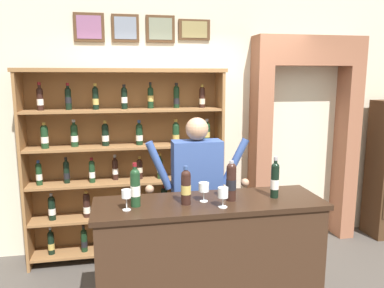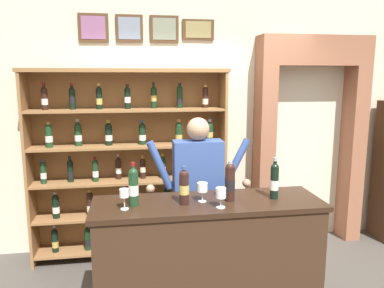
# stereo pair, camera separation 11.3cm
# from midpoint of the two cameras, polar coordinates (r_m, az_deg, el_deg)

# --- Properties ---
(back_wall) EXTENTS (12.00, 0.19, 3.09)m
(back_wall) POSITION_cam_midpoint_polar(r_m,az_deg,el_deg) (4.52, 1.15, 4.23)
(back_wall) COLOR beige
(back_wall) RESTS_ON ground
(wine_shelf) EXTENTS (2.15, 0.37, 2.09)m
(wine_shelf) POSITION_cam_midpoint_polar(r_m,az_deg,el_deg) (4.22, -8.64, -2.37)
(wine_shelf) COLOR olive
(wine_shelf) RESTS_ON ground
(archway_doorway) EXTENTS (1.32, 0.45, 2.47)m
(archway_doorway) POSITION_cam_midpoint_polar(r_m,az_deg,el_deg) (4.83, 17.49, 2.30)
(archway_doorway) COLOR #935B42
(archway_doorway) RESTS_ON ground
(tasting_counter) EXTENTS (1.81, 0.57, 1.05)m
(tasting_counter) POSITION_cam_midpoint_polar(r_m,az_deg,el_deg) (3.22, 3.41, -17.42)
(tasting_counter) COLOR #382316
(tasting_counter) RESTS_ON ground
(shopkeeper) EXTENTS (1.00, 0.22, 1.64)m
(shopkeeper) POSITION_cam_midpoint_polar(r_m,az_deg,el_deg) (3.59, 1.80, -5.81)
(shopkeeper) COLOR #2D3347
(shopkeeper) RESTS_ON ground
(tasting_bottle_super_tuscan) EXTENTS (0.07, 0.07, 0.34)m
(tasting_bottle_super_tuscan) POSITION_cam_midpoint_polar(r_m,az_deg,el_deg) (2.90, -7.67, -6.28)
(tasting_bottle_super_tuscan) COLOR #19381E
(tasting_bottle_super_tuscan) RESTS_ON tasting_counter
(tasting_bottle_vin_santo) EXTENTS (0.08, 0.08, 0.30)m
(tasting_bottle_vin_santo) POSITION_cam_midpoint_polar(r_m,az_deg,el_deg) (2.91, -0.07, -6.33)
(tasting_bottle_vin_santo) COLOR black
(tasting_bottle_vin_santo) RESTS_ON tasting_counter
(tasting_bottle_grappa) EXTENTS (0.08, 0.08, 0.32)m
(tasting_bottle_grappa) POSITION_cam_midpoint_polar(r_m,az_deg,el_deg) (3.00, 6.80, -5.58)
(tasting_bottle_grappa) COLOR black
(tasting_bottle_grappa) RESTS_ON tasting_counter
(tasting_bottle_chianti) EXTENTS (0.07, 0.07, 0.34)m
(tasting_bottle_chianti) POSITION_cam_midpoint_polar(r_m,az_deg,el_deg) (3.12, 13.29, -5.31)
(tasting_bottle_chianti) COLOR black
(tasting_bottle_chianti) RESTS_ON tasting_counter
(wine_glass_center) EXTENTS (0.08, 0.08, 0.15)m
(wine_glass_center) POSITION_cam_midpoint_polar(r_m,az_deg,el_deg) (2.85, 5.49, -7.49)
(wine_glass_center) COLOR silver
(wine_glass_center) RESTS_ON tasting_counter
(wine_glass_spare) EXTENTS (0.07, 0.07, 0.16)m
(wine_glass_spare) POSITION_cam_midpoint_polar(r_m,az_deg,el_deg) (2.84, -9.02, -7.49)
(wine_glass_spare) COLOR silver
(wine_glass_spare) RESTS_ON tasting_counter
(wine_glass_right) EXTENTS (0.08, 0.08, 0.15)m
(wine_glass_right) POSITION_cam_midpoint_polar(r_m,az_deg,el_deg) (2.98, 2.63, -6.62)
(wine_glass_right) COLOR silver
(wine_glass_right) RESTS_ON tasting_counter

